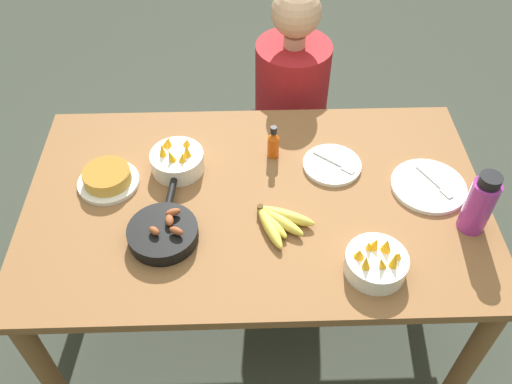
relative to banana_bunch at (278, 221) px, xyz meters
name	(u,v)px	position (x,y,z in m)	size (l,w,h in m)	color
ground_plane	(256,310)	(-0.07, 0.12, -0.76)	(14.00, 14.00, 0.00)	#383D33
dining_table	(256,216)	(-0.07, 0.12, -0.11)	(1.59, 0.96, 0.74)	brown
banana_bunch	(278,221)	(0.00, 0.00, 0.00)	(0.20, 0.20, 0.04)	gold
skillet	(164,232)	(-0.37, -0.04, 0.01)	(0.23, 0.35, 0.08)	black
frittata_plate_center	(108,178)	(-0.59, 0.21, 0.01)	(0.22, 0.22, 0.06)	silver
empty_plate_near_front	(428,186)	(0.54, 0.15, -0.01)	(0.26, 0.26, 0.02)	silver
empty_plate_far_left	(332,165)	(0.21, 0.27, -0.01)	(0.21, 0.21, 0.02)	silver
fruit_bowl_mango	(376,262)	(0.29, -0.19, 0.02)	(0.19, 0.19, 0.12)	silver
fruit_bowl_citrus	(177,160)	(-0.35, 0.28, 0.02)	(0.19, 0.19, 0.12)	silver
water_bottle	(480,204)	(0.63, -0.02, 0.09)	(0.09, 0.09, 0.23)	#992D89
hot_sauce_bottle	(273,143)	(0.00, 0.34, 0.04)	(0.04, 0.04, 0.14)	#C64C0F
person_figure	(290,122)	(0.11, 0.85, -0.29)	(0.36, 0.36, 1.14)	black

